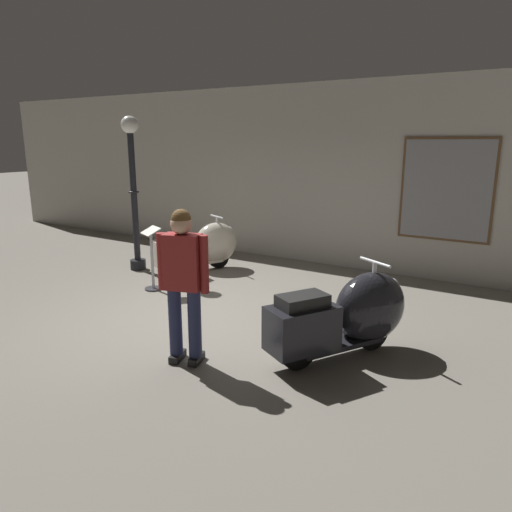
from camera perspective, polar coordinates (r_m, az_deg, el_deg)
The scene contains 7 objects.
ground_plane at distance 6.50m, azimuth -7.37°, elevation -7.35°, with size 60.00×60.00×0.00m, color slate.
showroom_back_wall at distance 9.12m, azimuth 8.00°, elevation 9.52°, with size 18.00×0.63×3.35m.
scooter_0 at distance 8.66m, azimuth -6.34°, elevation 1.15°, with size 1.09×1.66×0.99m.
scooter_1 at distance 5.32m, azimuth 11.26°, elevation -6.91°, with size 1.27×1.73×1.05m.
lamppost at distance 8.79m, azimuth -14.52°, elevation 8.41°, with size 0.30×0.30×2.73m.
visitor_0 at distance 4.96m, azimuth -8.73°, elevation -2.42°, with size 0.54×0.34×1.66m.
info_stanchion at distance 7.69m, azimuth -12.33°, elevation -0.96°, with size 0.38×0.33×1.01m.
Camera 1 is at (3.89, -4.66, 2.33)m, focal length 33.33 mm.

